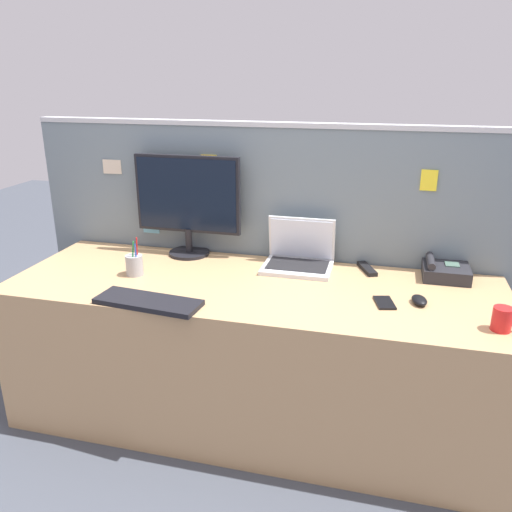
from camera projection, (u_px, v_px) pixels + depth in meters
ground_plane at (254, 415)px, 2.60m from camera, size 10.00×10.00×0.00m
desk at (253, 353)px, 2.48m from camera, size 2.27×0.78×0.71m
cubicle_divider at (273, 256)px, 2.76m from camera, size 2.60×0.08×1.40m
desktop_monitor at (188, 200)px, 2.67m from camera, size 0.56×0.21×0.52m
laptop at (299, 256)px, 2.56m from camera, size 0.33×0.26×0.24m
desk_phone at (445, 271)px, 2.42m from camera, size 0.21×0.19×0.10m
keyboard_main at (148, 302)px, 2.16m from camera, size 0.46×0.20×0.02m
computer_mouse_right_hand at (419, 300)px, 2.16m from camera, size 0.08×0.11×0.03m
pen_cup at (134, 265)px, 2.46m from camera, size 0.08×0.08×0.18m
cell_phone_black_slab at (384, 303)px, 2.16m from camera, size 0.10×0.14×0.01m
tv_remote at (367, 269)px, 2.52m from camera, size 0.11×0.17×0.02m
coffee_mug at (503, 319)px, 1.93m from camera, size 0.11×0.07×0.09m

